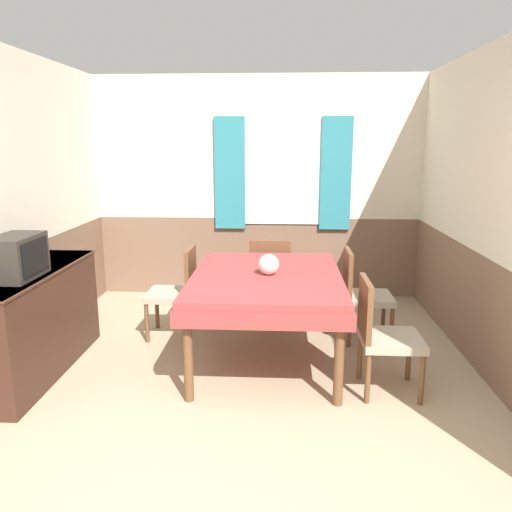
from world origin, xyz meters
TOP-DOWN VIEW (x-y plane):
  - wall_back at (0.02, 3.80)m, footprint 4.22×0.09m
  - wall_left at (-1.94, 1.89)m, footprint 0.05×4.18m
  - wall_right at (1.94, 1.89)m, footprint 0.05×4.18m
  - dining_table at (0.18, 1.87)m, footprint 1.26×1.66m
  - chair_left_far at (-0.69, 2.38)m, footprint 0.44×0.44m
  - chair_head_window at (0.18, 2.94)m, footprint 0.44×0.44m
  - chair_right_far at (1.05, 2.38)m, footprint 0.44×0.44m
  - chair_right_near at (1.05, 1.36)m, footprint 0.44×0.44m
  - sideboard at (-1.67, 1.54)m, footprint 0.46×1.56m
  - tv at (-1.64, 1.32)m, footprint 0.29×0.46m
  - vase at (0.20, 1.84)m, footprint 0.17×0.17m

SIDE VIEW (x-z plane):
  - sideboard at x=-1.67m, z-range 0.01..0.86m
  - chair_left_far at x=-0.69m, z-range 0.03..0.90m
  - chair_head_window at x=0.18m, z-range 0.03..0.90m
  - chair_right_far at x=1.05m, z-range 0.03..0.90m
  - chair_right_near at x=1.05m, z-range 0.03..0.90m
  - dining_table at x=0.18m, z-range 0.28..1.05m
  - vase at x=0.20m, z-range 0.77..0.94m
  - tv at x=-1.64m, z-range 0.85..1.17m
  - wall_left at x=-1.94m, z-range 0.00..2.60m
  - wall_right at x=1.94m, z-range 0.00..2.60m
  - wall_back at x=0.02m, z-range 0.01..2.61m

